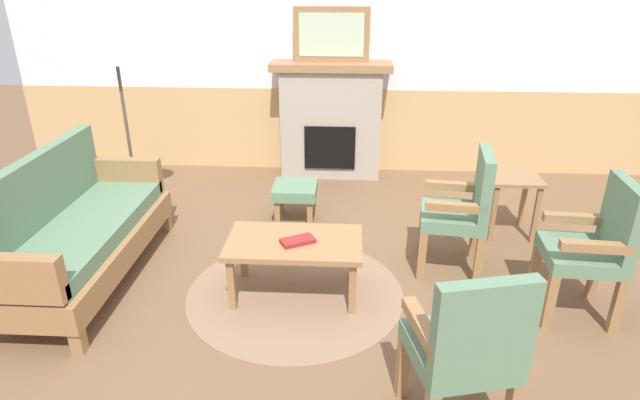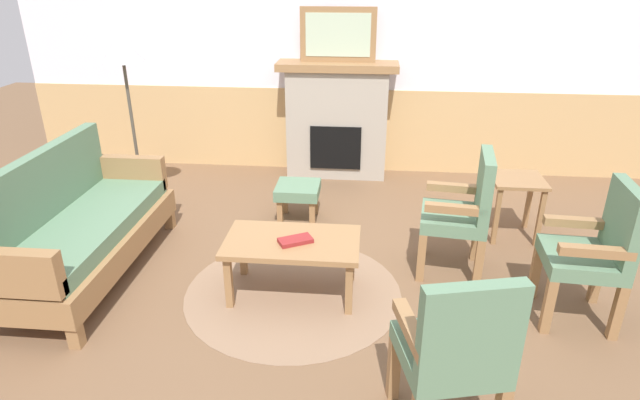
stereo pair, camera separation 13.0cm
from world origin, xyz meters
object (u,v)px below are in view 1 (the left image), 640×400
at_px(coffee_table, 294,247).
at_px(book_on_table, 298,241).
at_px(armchair_by_window_left, 595,243).
at_px(armchair_front_left, 467,346).
at_px(framed_picture, 331,35).
at_px(fireplace, 331,119).
at_px(floor_lamp_by_couch, 117,61).
at_px(footstool, 295,193).
at_px(side_table, 512,188).
at_px(couch, 78,232).
at_px(armchair_near_fireplace, 463,207).

distance_m(coffee_table, book_on_table, 0.08).
bearing_deg(armchair_by_window_left, armchair_front_left, -133.69).
height_order(framed_picture, armchair_front_left, framed_picture).
distance_m(fireplace, armchair_by_window_left, 3.17).
bearing_deg(fireplace, armchair_front_left, -77.48).
distance_m(framed_picture, floor_lamp_by_couch, 2.16).
xyz_separation_m(footstool, floor_lamp_by_couch, (-1.58, 0.15, 1.17)).
distance_m(coffee_table, footstool, 1.23).
distance_m(framed_picture, footstool, 1.80).
bearing_deg(floor_lamp_by_couch, side_table, -4.57).
height_order(fireplace, coffee_table, fireplace).
bearing_deg(coffee_table, framed_picture, 86.39).
height_order(footstool, floor_lamp_by_couch, floor_lamp_by_couch).
height_order(fireplace, armchair_by_window_left, fireplace).
distance_m(framed_picture, book_on_table, 2.73).
relative_size(couch, armchair_front_left, 1.84).
distance_m(armchair_by_window_left, armchair_front_left, 1.51).
distance_m(armchair_front_left, side_table, 2.44).
bearing_deg(armchair_by_window_left, side_table, 99.67).
height_order(coffee_table, armchair_by_window_left, armchair_by_window_left).
height_order(fireplace, armchair_near_fireplace, fireplace).
bearing_deg(book_on_table, armchair_near_fireplace, 20.90).
relative_size(coffee_table, book_on_table, 4.10).
xyz_separation_m(coffee_table, book_on_table, (0.03, -0.03, 0.07)).
relative_size(armchair_near_fireplace, floor_lamp_by_couch, 0.58).
bearing_deg(fireplace, side_table, -39.70).
height_order(fireplace, armchair_front_left, fireplace).
xyz_separation_m(fireplace, footstool, (-0.28, -1.24, -0.37)).
relative_size(book_on_table, armchair_by_window_left, 0.24).
distance_m(book_on_table, side_table, 2.11).
distance_m(fireplace, armchair_near_fireplace, 2.31).
distance_m(book_on_table, armchair_front_left, 1.50).
relative_size(footstool, floor_lamp_by_couch, 0.24).
distance_m(framed_picture, armchair_front_left, 3.89).
xyz_separation_m(fireplace, couch, (-1.79, -2.36, -0.26)).
xyz_separation_m(couch, book_on_table, (1.66, -0.14, 0.06)).
relative_size(couch, coffee_table, 1.88).
height_order(framed_picture, armchair_by_window_left, framed_picture).
relative_size(armchair_front_left, side_table, 1.78).
bearing_deg(coffee_table, book_on_table, -49.46).
bearing_deg(armchair_front_left, floor_lamp_by_couch, 136.13).
height_order(couch, footstool, couch).
xyz_separation_m(armchair_front_left, floor_lamp_by_couch, (-2.68, 2.57, 0.91)).
relative_size(framed_picture, book_on_table, 3.42).
relative_size(book_on_table, floor_lamp_by_couch, 0.14).
bearing_deg(floor_lamp_by_couch, book_on_table, -38.99).
height_order(coffee_table, book_on_table, book_on_table).
height_order(book_on_table, armchair_by_window_left, armchair_by_window_left).
bearing_deg(fireplace, armchair_near_fireplace, -61.58).
height_order(footstool, armchair_front_left, armchair_front_left).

